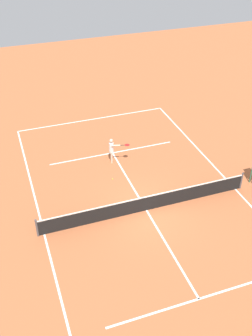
% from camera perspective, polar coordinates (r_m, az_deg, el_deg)
% --- Properties ---
extents(ground_plane, '(60.00, 60.00, 0.00)m').
position_cam_1_polar(ground_plane, '(21.51, 2.95, -6.06)').
color(ground_plane, '#B76038').
extents(court_lines, '(11.11, 21.86, 0.01)m').
position_cam_1_polar(court_lines, '(21.51, 2.95, -6.05)').
color(court_lines, white).
rests_on(court_lines, ground).
extents(tennis_net, '(11.71, 0.10, 1.07)m').
position_cam_1_polar(tennis_net, '(21.19, 2.98, -5.05)').
color(tennis_net, '#4C4C51').
rests_on(tennis_net, ground).
extents(player_serving, '(1.21, 0.82, 1.67)m').
position_cam_1_polar(player_serving, '(24.60, -1.99, 2.80)').
color(player_serving, beige).
rests_on(player_serving, ground).
extents(tennis_ball, '(0.07, 0.07, 0.07)m').
position_cam_1_polar(tennis_ball, '(23.61, -1.92, -1.58)').
color(tennis_ball, '#CCE033').
rests_on(tennis_ball, ground).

